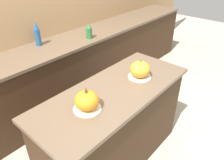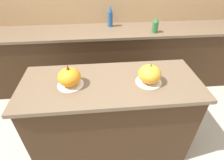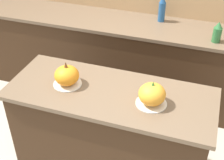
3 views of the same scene
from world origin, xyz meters
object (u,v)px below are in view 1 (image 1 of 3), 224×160
Objects in this scene: bottle_short at (89,31)px; bottle_tall at (37,34)px; pumpkin_cake_left at (87,101)px; pumpkin_cake_right at (140,70)px.

bottle_tall is at bearing 153.09° from bottle_short.
bottle_tall reaches higher than bottle_short.
bottle_tall is 0.66m from bottle_short.
pumpkin_cake_right is at bearing -2.12° from pumpkin_cake_left.
pumpkin_cake_left is 0.99× the size of pumpkin_cake_right.
pumpkin_cake_left is 1.10× the size of bottle_short.
bottle_tall reaches higher than pumpkin_cake_left.
pumpkin_cake_left is at bearing 177.88° from pumpkin_cake_right.
bottle_short is (0.37, 1.08, 0.04)m from pumpkin_cake_right.
bottle_tall is (0.46, 1.35, 0.09)m from pumpkin_cake_left.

